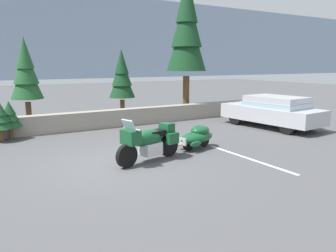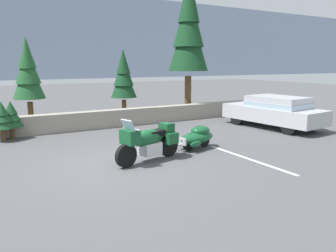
# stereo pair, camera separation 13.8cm
# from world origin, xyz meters

# --- Properties ---
(ground_plane) EXTENTS (80.00, 80.00, 0.00)m
(ground_plane) POSITION_xyz_m (0.00, 0.00, 0.00)
(ground_plane) COLOR #4C4C4F
(stone_guard_wall) EXTENTS (24.00, 0.59, 0.92)m
(stone_guard_wall) POSITION_xyz_m (-0.07, 5.51, 0.41)
(stone_guard_wall) COLOR gray
(stone_guard_wall) RESTS_ON ground
(touring_motorcycle) EXTENTS (2.27, 1.08, 1.33)m
(touring_motorcycle) POSITION_xyz_m (0.77, -0.22, 0.62)
(touring_motorcycle) COLOR black
(touring_motorcycle) RESTS_ON ground
(car_shaped_trailer) EXTENTS (2.22, 1.06, 0.76)m
(car_shaped_trailer) POSITION_xyz_m (2.86, 0.31, 0.41)
(car_shaped_trailer) COLOR black
(car_shaped_trailer) RESTS_ON ground
(sedan_at_right_edge) EXTENTS (2.22, 4.65, 1.41)m
(sedan_at_right_edge) POSITION_xyz_m (8.01, 1.67, 0.77)
(sedan_at_right_edge) COLOR black
(sedan_at_right_edge) RESTS_ON ground
(pine_tree_tall) EXTENTS (2.10, 2.10, 7.49)m
(pine_tree_tall) POSITION_xyz_m (6.57, 6.47, 4.69)
(pine_tree_tall) COLOR brown
(pine_tree_tall) RESTS_ON ground
(pine_tree_secondary) EXTENTS (1.29, 1.29, 3.54)m
(pine_tree_secondary) POSITION_xyz_m (3.05, 6.99, 2.22)
(pine_tree_secondary) COLOR brown
(pine_tree_secondary) RESTS_ON ground
(pine_tree_far_right) EXTENTS (1.38, 1.38, 3.97)m
(pine_tree_far_right) POSITION_xyz_m (-1.35, 7.22, 2.49)
(pine_tree_far_right) COLOR brown
(pine_tree_far_right) RESTS_ON ground
(pine_sapling_near) EXTENTS (0.86, 0.86, 1.46)m
(pine_sapling_near) POSITION_xyz_m (-2.34, 5.06, 0.91)
(pine_sapling_near) COLOR brown
(pine_sapling_near) RESTS_ON ground
(pine_sapling_farther) EXTENTS (0.86, 0.86, 1.48)m
(pine_sapling_farther) POSITION_xyz_m (-2.67, 4.84, 0.92)
(pine_sapling_farther) COLOR brown
(pine_sapling_farther) RESTS_ON ground
(parking_stripe_marker) EXTENTS (0.12, 3.60, 0.01)m
(parking_stripe_marker) POSITION_xyz_m (3.49, -1.50, 0.00)
(parking_stripe_marker) COLOR silver
(parking_stripe_marker) RESTS_ON ground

